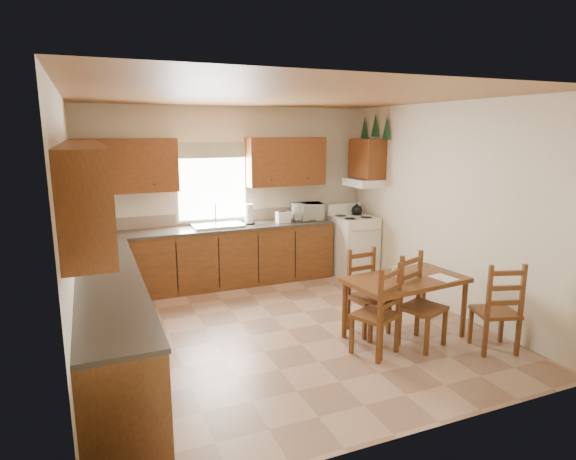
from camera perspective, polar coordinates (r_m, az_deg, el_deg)
name	(u,v)px	position (r m, az deg, el deg)	size (l,w,h in m)	color
floor	(286,330)	(5.87, -0.22, -11.73)	(4.50, 4.50, 0.00)	#A07D62
ceiling	(286,96)	(5.40, -0.24, 15.57)	(4.50, 4.50, 0.00)	#916034
wall_left	(70,235)	(5.08, -24.39, -0.55)	(4.50, 4.50, 0.00)	beige
wall_right	(444,207)	(6.66, 17.96, 2.62)	(4.50, 4.50, 0.00)	beige
wall_back	(231,195)	(7.58, -6.78, 4.15)	(4.50, 4.50, 0.00)	beige
wall_front	(406,271)	(3.56, 13.84, -4.72)	(4.50, 4.50, 0.00)	beige
lower_cab_back	(214,258)	(7.38, -8.77, -3.32)	(3.75, 0.60, 0.88)	brown
lower_cab_left	(111,325)	(5.19, -20.21, -10.49)	(0.60, 3.60, 0.88)	brown
counter_back	(213,228)	(7.27, -8.88, 0.18)	(3.75, 0.63, 0.04)	#3B352E
counter_left	(108,281)	(5.04, -20.57, -5.63)	(0.63, 3.60, 0.04)	#3B352E
backsplash	(208,218)	(7.53, -9.44, 1.41)	(3.75, 0.01, 0.18)	#88725A
upper_cab_back_left	(126,166)	(7.10, -18.69, 7.21)	(1.41, 0.33, 0.75)	brown
upper_cab_back_right	(286,162)	(7.66, -0.26, 8.11)	(1.25, 0.33, 0.75)	brown
upper_cab_left	(84,184)	(4.85, -22.98, 5.09)	(0.33, 3.60, 0.75)	brown
upper_cab_stove	(367,158)	(7.83, 9.34, 8.36)	(0.33, 0.62, 0.62)	brown
range_hood	(363,182)	(7.83, 8.93, 5.59)	(0.44, 0.62, 0.12)	silver
window_frame	(212,183)	(7.45, -8.98, 5.51)	(1.13, 0.02, 1.18)	silver
window_pane	(212,183)	(7.45, -8.97, 5.51)	(1.05, 0.01, 1.10)	white
window_valance	(212,150)	(7.39, -9.05, 9.35)	(1.19, 0.01, 0.24)	#415C37
sink_basin	(218,225)	(7.28, -8.32, 0.53)	(0.75, 0.45, 0.04)	silver
pine_decal_a	(387,128)	(7.62, 11.61, 11.80)	(0.22, 0.22, 0.36)	#164724
pine_decal_b	(375,125)	(7.89, 10.28, 12.13)	(0.22, 0.22, 0.36)	#164724
pine_decal_c	(364,128)	(8.16, 9.03, 11.88)	(0.22, 0.22, 0.36)	#164724
stove	(353,246)	(7.96, 7.66, -1.92)	(0.64, 0.66, 0.95)	silver
coffeemaker	(102,224)	(7.07, -21.15, 0.70)	(0.19, 0.23, 0.33)	silver
paper_towel	(249,214)	(7.42, -4.64, 1.89)	(0.13, 0.13, 0.31)	white
toaster	(283,217)	(7.54, -0.59, 1.54)	(0.21, 0.13, 0.17)	silver
microwave	(307,212)	(7.76, 2.27, 2.20)	(0.46, 0.33, 0.27)	silver
dining_table	(404,308)	(5.71, 13.63, -8.93)	(1.33, 0.76, 0.71)	brown
chair_near_left	(375,309)	(5.21, 10.31, -9.20)	(0.41, 0.40, 0.99)	brown
chair_near_right	(496,306)	(5.66, 23.41, -8.27)	(0.42, 0.40, 0.99)	brown
chair_far_left	(369,292)	(5.74, 9.58, -7.29)	(0.41, 0.39, 0.97)	brown
chair_far_right	(423,302)	(5.50, 15.74, -8.19)	(0.42, 0.40, 1.01)	brown
table_paper	(443,278)	(5.70, 17.95, -5.42)	(0.21, 0.28, 0.00)	white
table_card	(396,272)	(5.57, 12.69, -4.86)	(0.10, 0.02, 0.13)	white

